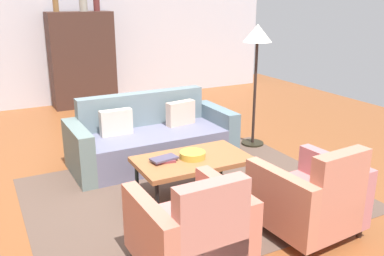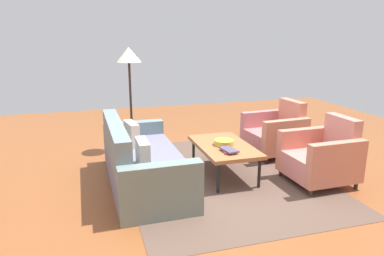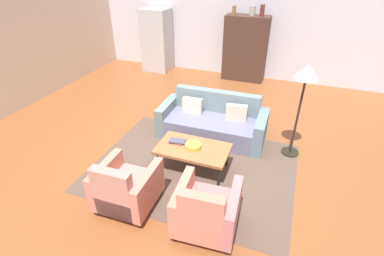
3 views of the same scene
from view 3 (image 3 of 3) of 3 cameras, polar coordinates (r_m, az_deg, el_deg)
ground_plane at (r=5.43m, az=-0.83°, el=-4.72°), size 10.67×10.67×0.00m
wall_back at (r=8.83m, az=10.00°, el=19.09°), size 8.90×0.12×2.80m
area_rug at (r=5.07m, az=0.39°, el=-7.68°), size 3.40×2.60×0.01m
couch at (r=5.81m, az=4.22°, el=1.16°), size 2.11×0.93×0.86m
coffee_table at (r=4.79m, az=0.20°, el=-4.29°), size 1.20×0.70×0.44m
armchair_left at (r=4.25m, az=-13.19°, el=-11.81°), size 0.82×0.82×0.88m
armchair_right at (r=3.86m, az=2.77°, el=-16.37°), size 0.86×0.86×0.88m
fruit_bowl at (r=4.75m, az=0.21°, el=-3.58°), size 0.27×0.27×0.07m
book_stack at (r=4.89m, az=-2.95°, el=-2.65°), size 0.30×0.19×0.04m
cabinet at (r=8.58m, az=10.55°, el=15.25°), size 1.20×0.51×1.80m
vase_tall at (r=8.44m, az=8.38°, el=22.23°), size 0.11×0.11×0.23m
vase_round at (r=8.35m, az=11.98°, el=21.91°), size 0.15×0.15×0.25m
vase_small at (r=8.31m, az=13.82°, el=21.80°), size 0.12×0.12×0.29m
refrigerator at (r=9.33m, az=-7.00°, el=16.96°), size 0.80×0.73×1.85m
floor_lamp at (r=5.05m, az=21.66°, el=8.77°), size 0.40×0.40×1.72m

